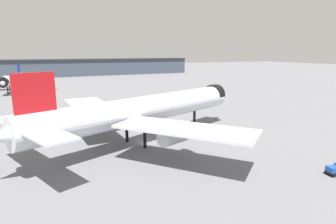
{
  "coord_description": "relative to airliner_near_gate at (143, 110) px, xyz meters",
  "views": [
    {
      "loc": [
        -20.99,
        -61.47,
        20.8
      ],
      "look_at": [
        7.18,
        2.58,
        6.04
      ],
      "focal_mm": 30.43,
      "sensor_mm": 36.0,
      "label": 1
    }
  ],
  "objects": [
    {
      "name": "airliner_far_taxiway",
      "position": [
        -35.49,
        114.92,
        -1.58
      ],
      "size": [
        43.32,
        47.86,
        13.94
      ],
      "rotation": [
        0.0,
        0.0,
        4.59
      ],
      "color": "white",
      "rests_on": "ground"
    },
    {
      "name": "terminal_building",
      "position": [
        14.05,
        206.52,
        -0.15
      ],
      "size": [
        197.54,
        32.14,
        23.13
      ],
      "rotation": [
        0.0,
        0.0,
        0.06
      ],
      "color": "#3D4756",
      "rests_on": "ground"
    },
    {
      "name": "airliner_near_gate",
      "position": [
        0.0,
        0.0,
        0.0
      ],
      "size": [
        62.3,
        55.79,
        17.53
      ],
      "rotation": [
        0.0,
        0.0,
        0.39
      ],
      "color": "silver",
      "rests_on": "ground"
    },
    {
      "name": "baggage_tug_wing",
      "position": [
        24.59,
        -30.51,
        -6.75
      ],
      "size": [
        3.37,
        2.23,
        1.85
      ],
      "rotation": [
        0.0,
        0.0,
        6.16
      ],
      "color": "black",
      "rests_on": "ground"
    },
    {
      "name": "ground",
      "position": [
        0.45,
        0.57,
        -7.72
      ],
      "size": [
        900.0,
        900.0,
        0.0
      ],
      "primitive_type": "plane",
      "color": "slate"
    }
  ]
}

